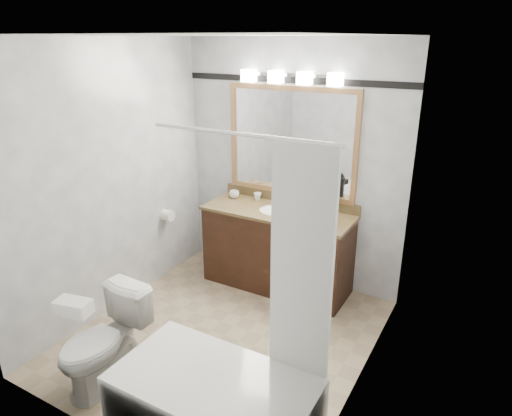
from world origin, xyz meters
name	(u,v)px	position (x,y,z in m)	size (l,w,h in m)	color
room	(221,203)	(0.00, 0.00, 1.25)	(2.42, 2.62, 2.52)	gray
vanity	(277,247)	(0.00, 1.02, 0.44)	(1.53, 0.58, 0.97)	black
mirror	(291,142)	(0.00, 1.28, 1.50)	(1.40, 0.04, 1.10)	#B17E4F
vanity_light_bar	(290,77)	(0.00, 1.23, 2.13)	(1.02, 0.14, 0.12)	silver
accent_stripe	(293,80)	(0.00, 1.29, 2.10)	(2.40, 0.01, 0.06)	black
bathtub	(219,399)	(0.55, -0.90, 0.28)	(1.30, 0.75, 1.96)	white
tp_roll	(168,215)	(-1.14, 0.66, 0.70)	(0.12, 0.12, 0.11)	white
toilet	(103,342)	(-0.46, -0.92, 0.36)	(0.41, 0.71, 0.73)	white
tissue_box	(73,307)	(-0.46, -1.12, 0.78)	(0.24, 0.13, 0.10)	white
coffee_maker	(319,202)	(0.43, 1.02, 1.02)	(0.18, 0.22, 0.34)	black
cup_left	(234,194)	(-0.59, 1.13, 0.89)	(0.10, 0.10, 0.08)	white
cup_right	(258,196)	(-0.34, 1.21, 0.89)	(0.08, 0.08, 0.08)	white
soap_bottle_a	(280,199)	(-0.09, 1.23, 0.90)	(0.04, 0.04, 0.09)	white
soap_bottle_b	(303,204)	(0.18, 1.22, 0.89)	(0.07, 0.07, 0.09)	white
soap_bar	(292,208)	(0.10, 1.13, 0.86)	(0.07, 0.04, 0.02)	beige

